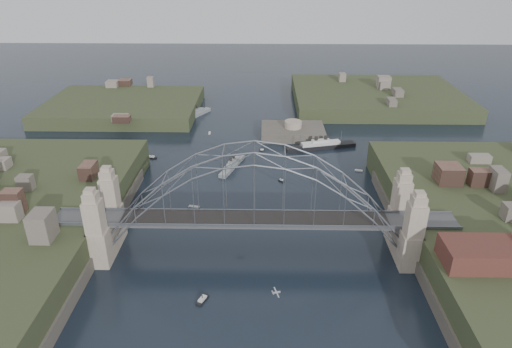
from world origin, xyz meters
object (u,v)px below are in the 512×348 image
object	(u,v)px
fort_island	(293,136)
naval_cruiser_far	(196,114)
wharf_shed	(500,254)
ocean_liner	(320,146)
naval_cruiser_near	(232,165)
bridge	(254,202)

from	to	relation	value
fort_island	naval_cruiser_far	size ratio (longest dim) A/B	1.38
wharf_shed	ocean_liner	distance (m)	76.63
naval_cruiser_far	ocean_liner	distance (m)	55.77
naval_cruiser_near	ocean_liner	world-z (taller)	ocean_liner
bridge	fort_island	size ratio (longest dim) A/B	3.82
bridge	naval_cruiser_far	xyz separation A→B (m)	(-25.07, 90.50, -11.44)
naval_cruiser_near	naval_cruiser_far	world-z (taller)	naval_cruiser_far
fort_island	ocean_liner	world-z (taller)	fort_island
naval_cruiser_near	ocean_liner	xyz separation A→B (m)	(28.09, 15.26, 0.15)
fort_island	wharf_shed	distance (m)	90.48
bridge	naval_cruiser_near	distance (m)	45.28
fort_island	bridge	bearing A→B (deg)	-99.73
bridge	wharf_shed	size ratio (longest dim) A/B	4.20
ocean_liner	fort_island	bearing A→B (deg)	126.26
fort_island	naval_cruiser_far	world-z (taller)	fort_island
bridge	fort_island	bearing A→B (deg)	80.27
wharf_shed	naval_cruiser_near	xyz separation A→B (m)	(-51.56, 57.12, -9.25)
naval_cruiser_near	naval_cruiser_far	bearing A→B (deg)	110.27
naval_cruiser_far	bridge	bearing A→B (deg)	-74.52
fort_island	wharf_shed	xyz separation A→B (m)	(32.00, -84.00, 10.34)
naval_cruiser_near	naval_cruiser_far	size ratio (longest dim) A/B	1.01
wharf_shed	ocean_liner	bearing A→B (deg)	107.97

